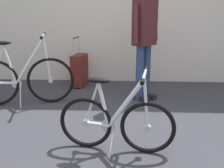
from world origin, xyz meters
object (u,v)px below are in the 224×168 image
Objects in this scene: folding_bike_foreground at (116,121)px; visitor_near_wall at (145,35)px; display_bike_left at (23,79)px; rolling_suitcase at (79,70)px.

visitor_near_wall is (0.34, 1.46, 0.64)m from folding_bike_foreground.
display_bike_left is at bearing -169.95° from visitor_near_wall.
visitor_near_wall is 1.98× the size of rolling_suitcase.
folding_bike_foreground is 0.81× the size of display_bike_left.
display_bike_left reaches higher than folding_bike_foreground.
folding_bike_foreground is 1.33× the size of rolling_suitcase.
display_bike_left is 1.65× the size of rolling_suitcase.
display_bike_left is at bearing 138.56° from folding_bike_foreground.
display_bike_left is 0.83× the size of visitor_near_wall.
rolling_suitcase is (0.63, 0.88, -0.08)m from display_bike_left.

